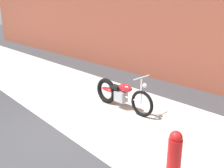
% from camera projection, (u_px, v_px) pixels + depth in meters
% --- Properties ---
extents(ground_plane, '(80.00, 80.00, 0.00)m').
position_uv_depth(ground_plane, '(63.00, 134.00, 5.33)').
color(ground_plane, '#38383A').
extents(sidewalk_slab, '(36.00, 3.50, 0.01)m').
position_uv_depth(sidewalk_slab, '(121.00, 112.00, 6.44)').
color(sidewalk_slab, '#B2ADA3').
rests_on(sidewalk_slab, ground).
extents(motorcycle_red, '(2.01, 0.58, 1.03)m').
position_uv_depth(motorcycle_red, '(119.00, 94.00, 6.64)').
color(motorcycle_red, black).
rests_on(motorcycle_red, ground).
extents(fire_hydrant, '(0.22, 0.22, 0.84)m').
position_uv_depth(fire_hydrant, '(174.00, 155.00, 3.81)').
color(fire_hydrant, red).
rests_on(fire_hydrant, ground).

